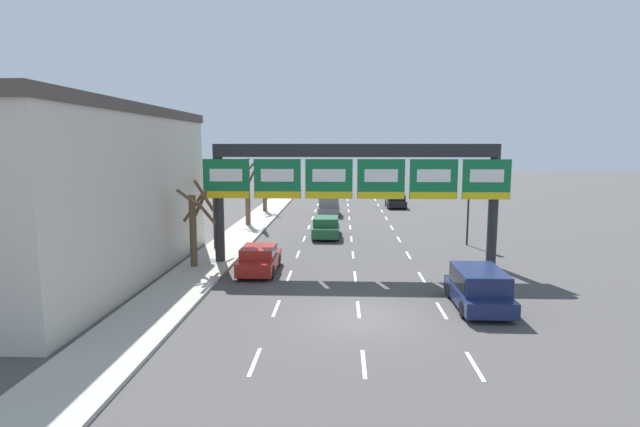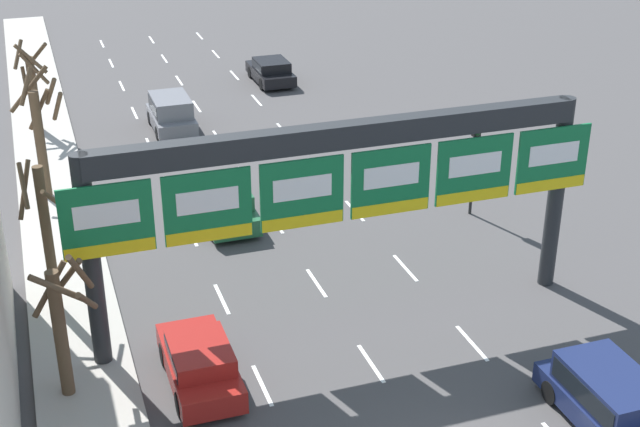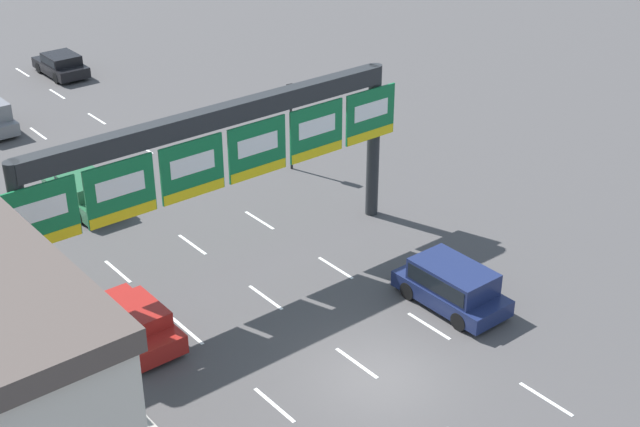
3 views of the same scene
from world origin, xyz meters
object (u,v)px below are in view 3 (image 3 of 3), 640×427
Objects in this scene: tree_bare_third at (18,305)px; car_black at (61,64)px; suv_navy at (452,284)px; traffic_light_near_gantry at (291,109)px; car_green at (84,191)px; sign_gantry at (221,148)px; car_red at (134,321)px.

car_black is at bearing 63.48° from tree_bare_third.
suv_navy is 0.99× the size of car_black.
car_green is at bearing 165.13° from traffic_light_near_gantry.
car_green is 1.07× the size of car_black.
suv_navy is at bearing -101.89° from traffic_light_near_gantry.
suv_navy is 0.89× the size of tree_bare_third.
sign_gantry is 26.28m from car_black.
car_red is at bearing -109.90° from car_black.
car_black is at bearing 89.79° from suv_navy.
traffic_light_near_gantry reaches higher than car_red.
car_red is (-4.91, -1.82, -4.30)m from sign_gantry.
tree_bare_third is at bearing -171.60° from sign_gantry.
traffic_light_near_gantry is (2.70, 12.83, 2.11)m from suv_navy.
sign_gantry is 3.91× the size of suv_navy.
suv_navy is 16.69m from car_green.
tree_bare_third is (-13.31, -26.68, 1.79)m from car_black.
suv_navy is 32.44m from car_black.
tree_bare_third is at bearing 156.41° from suv_navy.
sign_gantry reaches higher than car_red.
suv_navy is 0.93× the size of car_green.
traffic_light_near_gantry reaches higher than suv_navy.
tree_bare_third reaches higher than traffic_light_near_gantry.
tree_bare_third is (-6.55, -9.55, 1.75)m from car_green.
traffic_light_near_gantry is (12.45, 7.65, 2.26)m from car_red.
car_red is 3.92m from tree_bare_third.
car_green is (3.11, 10.13, 0.03)m from car_red.
car_black is (9.87, 27.26, -0.01)m from car_red.
traffic_light_near_gantry is 0.89× the size of tree_bare_third.
car_red is 11.04m from suv_navy.
car_red is at bearing -107.08° from car_green.
tree_bare_third is at bearing -124.47° from car_green.
suv_navy is 13.28m from traffic_light_near_gantry.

